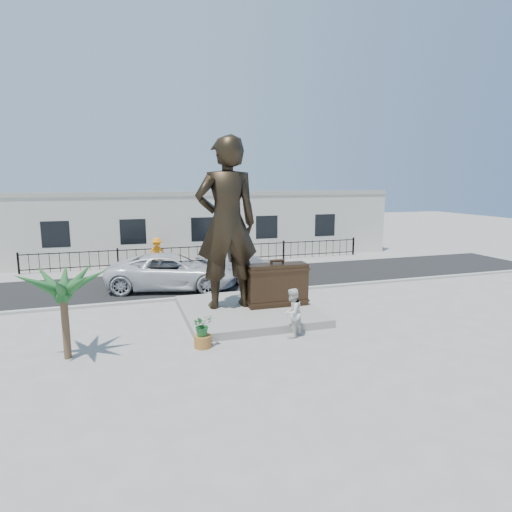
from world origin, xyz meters
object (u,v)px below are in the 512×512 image
Objects in this scene: statue at (227,224)px; suitcase at (277,285)px; tourist at (292,313)px; car_white at (172,271)px.

statue is 3.24m from suitcase.
tourist is 0.27× the size of car_white.
statue is 3.94× the size of tourist.
suitcase is 2.87m from tourist.
statue is 2.75× the size of suitcase.
tourist is 8.68m from car_white.
car_white is (-3.61, 5.29, -0.28)m from suitcase.
statue is 5.81m from car_white.
statue is 4.58m from tourist.
car_white is (-3.11, 8.11, 0.03)m from tourist.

